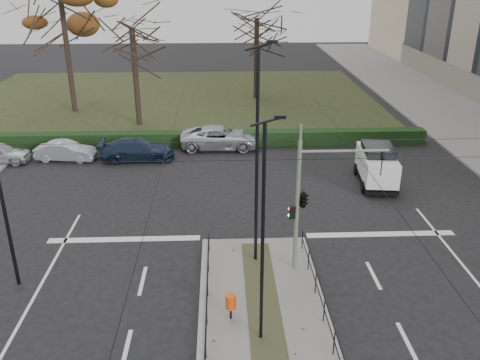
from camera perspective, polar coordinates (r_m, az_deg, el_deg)
The scene contains 17 objects.
ground at distance 19.36m, azimuth 2.61°, elevation -14.23°, with size 140.00×140.00×0.00m, color black.
median_island at distance 17.40m, azimuth 3.34°, elevation -19.02°, with size 4.40×15.00×0.14m, color slate.
sidewalk_east at distance 43.71m, azimuth 24.35°, elevation 5.47°, with size 8.00×90.00×0.14m, color slate.
park at distance 48.98m, azimuth -7.66°, elevation 9.00°, with size 38.00×26.00×0.10m, color #262E17.
hedge at distance 36.04m, azimuth -9.45°, elevation 4.54°, with size 38.00×1.00×1.00m, color black.
median_railing at distance 16.73m, azimuth 3.44°, elevation -16.94°, with size 4.14×13.24×0.92m.
catenary at distance 18.95m, azimuth 2.39°, elevation -2.96°, with size 20.00×34.00×6.00m.
traffic_light at distance 20.01m, azimuth 7.39°, elevation -1.89°, with size 3.75×2.15×5.52m.
litter_bin at distance 18.26m, azimuth -1.05°, elevation -13.53°, with size 0.38×0.38×0.97m.
streetlamp_median_near at distance 15.68m, azimuth 2.63°, elevation -6.20°, with size 0.64×0.13×7.71m.
streetlamp_median_far at distance 19.88m, azimuth 1.97°, elevation 2.54°, with size 0.76×0.16×9.10m.
parked_car_second at distance 34.74m, azimuth -18.98°, elevation 3.09°, with size 1.33×3.82×1.26m, color #B8BAC0.
parked_car_third at distance 33.63m, azimuth -11.50°, elevation 3.38°, with size 1.94×4.76×1.38m, color #1A273E.
parked_car_fourth at distance 35.11m, azimuth -2.24°, elevation 4.79°, with size 2.52×5.46×1.52m, color #B8BAC0.
white_van at distance 30.10m, azimuth 15.10°, elevation 1.75°, with size 2.32×4.44×2.32m.
bare_tree_center at distance 47.79m, azimuth 1.90°, elevation 17.08°, with size 6.87×6.87×9.63m.
bare_tree_near at distance 39.91m, azimuth -11.99°, elevation 15.64°, with size 5.55×5.55×9.82m.
Camera 1 is at (-1.48, -15.36, 11.70)m, focal length 38.00 mm.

